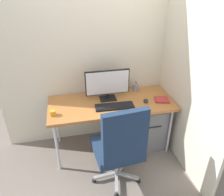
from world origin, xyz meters
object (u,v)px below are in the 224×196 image
object	(u,v)px
keyboard	(115,106)
desk_clamp_accessory	(53,113)
filing_cabinet	(146,123)
notebook	(162,100)
pen_holder	(136,87)
office_chair	(120,146)
monitor	(108,84)
mouse	(146,101)

from	to	relation	value
keyboard	desk_clamp_accessory	bearing A→B (deg)	-178.13
keyboard	desk_clamp_accessory	world-z (taller)	desk_clamp_accessory
desk_clamp_accessory	filing_cabinet	bearing A→B (deg)	7.66
notebook	filing_cabinet	bearing A→B (deg)	155.02
filing_cabinet	pen_holder	size ratio (longest dim) A/B	3.44
office_chair	desk_clamp_accessory	size ratio (longest dim) A/B	17.77
monitor	mouse	world-z (taller)	monitor
pen_holder	mouse	bearing A→B (deg)	-84.16
monitor	pen_holder	distance (m)	0.47
filing_cabinet	notebook	bearing A→B (deg)	-38.89
filing_cabinet	desk_clamp_accessory	size ratio (longest dim) A/B	10.14
office_chair	keyboard	world-z (taller)	office_chair
desk_clamp_accessory	keyboard	bearing A→B (deg)	1.87
keyboard	mouse	world-z (taller)	mouse
keyboard	mouse	size ratio (longest dim) A/B	5.01
office_chair	mouse	size ratio (longest dim) A/B	11.18
pen_holder	monitor	bearing A→B (deg)	-162.77
office_chair	pen_holder	size ratio (longest dim) A/B	6.03
office_chair	monitor	world-z (taller)	monitor
monitor	desk_clamp_accessory	xyz separation A→B (m)	(-0.69, -0.26, -0.18)
notebook	desk_clamp_accessory	xyz separation A→B (m)	(-1.36, -0.05, 0.02)
desk_clamp_accessory	monitor	bearing A→B (deg)	20.29
mouse	pen_holder	distance (m)	0.33
notebook	monitor	bearing A→B (deg)	176.65
filing_cabinet	keyboard	xyz separation A→B (m)	(-0.49, -0.14, 0.43)
mouse	notebook	world-z (taller)	mouse
filing_cabinet	keyboard	bearing A→B (deg)	-163.93
mouse	notebook	xyz separation A→B (m)	(0.21, -0.01, -0.00)
keyboard	pen_holder	world-z (taller)	pen_holder
office_chair	filing_cabinet	xyz separation A→B (m)	(0.55, 0.66, -0.26)
keyboard	mouse	xyz separation A→B (m)	(0.42, 0.04, 0.00)
pen_holder	desk_clamp_accessory	world-z (taller)	pen_holder
keyboard	notebook	xyz separation A→B (m)	(0.63, 0.02, 0.00)
filing_cabinet	office_chair	bearing A→B (deg)	-129.72
office_chair	pen_holder	xyz separation A→B (m)	(0.45, 0.89, 0.21)
filing_cabinet	notebook	xyz separation A→B (m)	(0.14, -0.12, 0.43)
office_chair	monitor	distance (m)	0.84
filing_cabinet	mouse	xyz separation A→B (m)	(-0.07, -0.10, 0.43)
keyboard	pen_holder	distance (m)	0.53
mouse	desk_clamp_accessory	size ratio (longest dim) A/B	1.59
notebook	office_chair	bearing A→B (deg)	-127.82
monitor	pen_holder	bearing A→B (deg)	17.23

